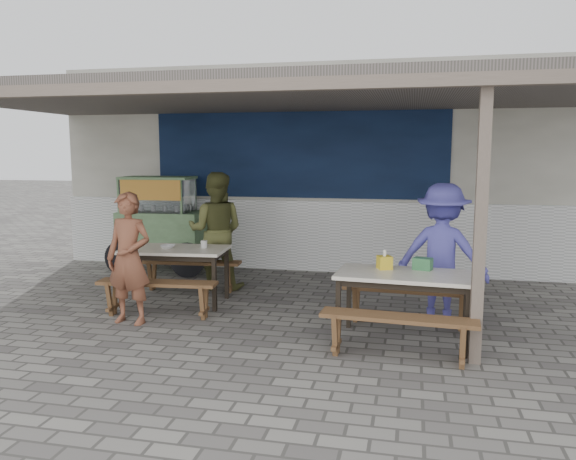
# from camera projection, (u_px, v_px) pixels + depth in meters

# --- Properties ---
(ground) EXTENTS (60.00, 60.00, 0.00)m
(ground) POSITION_uv_depth(u_px,v_px,m) (263.00, 320.00, 6.79)
(ground) COLOR slate
(ground) RESTS_ON ground
(back_wall) EXTENTS (9.00, 1.28, 3.50)m
(back_wall) POSITION_uv_depth(u_px,v_px,m) (315.00, 169.00, 10.02)
(back_wall) COLOR beige
(back_wall) RESTS_ON ground
(warung_roof) EXTENTS (9.00, 4.21, 2.81)m
(warung_roof) POSITION_uv_depth(u_px,v_px,m) (281.00, 98.00, 7.29)
(warung_roof) COLOR #605652
(warung_roof) RESTS_ON ground
(table_left) EXTENTS (1.43, 0.87, 0.75)m
(table_left) POSITION_uv_depth(u_px,v_px,m) (175.00, 254.00, 7.47)
(table_left) COLOR white
(table_left) RESTS_ON ground
(bench_left_street) EXTENTS (1.49, 0.40, 0.45)m
(bench_left_street) POSITION_uv_depth(u_px,v_px,m) (157.00, 290.00, 6.87)
(bench_left_street) COLOR brown
(bench_left_street) RESTS_ON ground
(bench_left_wall) EXTENTS (1.49, 0.40, 0.45)m
(bench_left_wall) POSITION_uv_depth(u_px,v_px,m) (190.00, 268.00, 8.17)
(bench_left_wall) COLOR brown
(bench_left_wall) RESTS_ON ground
(table_right) EXTENTS (1.45, 0.85, 0.75)m
(table_right) POSITION_uv_depth(u_px,v_px,m) (404.00, 280.00, 5.93)
(table_right) COLOR white
(table_right) RESTS_ON ground
(bench_right_street) EXTENTS (1.52, 0.38, 0.45)m
(bench_right_street) POSITION_uv_depth(u_px,v_px,m) (398.00, 327.00, 5.42)
(bench_right_street) COLOR brown
(bench_right_street) RESTS_ON ground
(bench_right_wall) EXTENTS (1.52, 0.38, 0.45)m
(bench_right_wall) POSITION_uv_depth(u_px,v_px,m) (408.00, 297.00, 6.53)
(bench_right_wall) COLOR brown
(bench_right_wall) RESTS_ON ground
(vendor_cart) EXTENTS (2.01, 0.86, 1.61)m
(vendor_cart) POSITION_uv_depth(u_px,v_px,m) (161.00, 221.00, 9.44)
(vendor_cart) COLOR #6E9966
(vendor_cart) RESTS_ON ground
(patron_street_side) EXTENTS (0.60, 0.42, 1.56)m
(patron_street_side) POSITION_uv_depth(u_px,v_px,m) (129.00, 258.00, 6.58)
(patron_street_side) COLOR brown
(patron_street_side) RESTS_ON ground
(patron_wall_side) EXTENTS (0.92, 0.76, 1.73)m
(patron_wall_side) POSITION_uv_depth(u_px,v_px,m) (216.00, 231.00, 8.29)
(patron_wall_side) COLOR brown
(patron_wall_side) RESTS_ON ground
(patron_right_table) EXTENTS (1.18, 0.83, 1.66)m
(patron_right_table) POSITION_uv_depth(u_px,v_px,m) (442.00, 254.00, 6.58)
(patron_right_table) COLOR #4E4BAE
(patron_right_table) RESTS_ON ground
(tissue_box) EXTENTS (0.19, 0.19, 0.14)m
(tissue_box) POSITION_uv_depth(u_px,v_px,m) (385.00, 262.00, 6.12)
(tissue_box) COLOR gold
(tissue_box) RESTS_ON table_right
(donation_box) EXTENTS (0.23, 0.18, 0.13)m
(donation_box) POSITION_uv_depth(u_px,v_px,m) (423.00, 264.00, 6.08)
(donation_box) COLOR #306D3D
(donation_box) RESTS_ON table_right
(condiment_jar) EXTENTS (0.09, 0.09, 0.10)m
(condiment_jar) POSITION_uv_depth(u_px,v_px,m) (204.00, 244.00, 7.49)
(condiment_jar) COLOR beige
(condiment_jar) RESTS_ON table_left
(condiment_bowl) EXTENTS (0.23, 0.23, 0.04)m
(condiment_bowl) POSITION_uv_depth(u_px,v_px,m) (168.00, 247.00, 7.45)
(condiment_bowl) COLOR white
(condiment_bowl) RESTS_ON table_left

